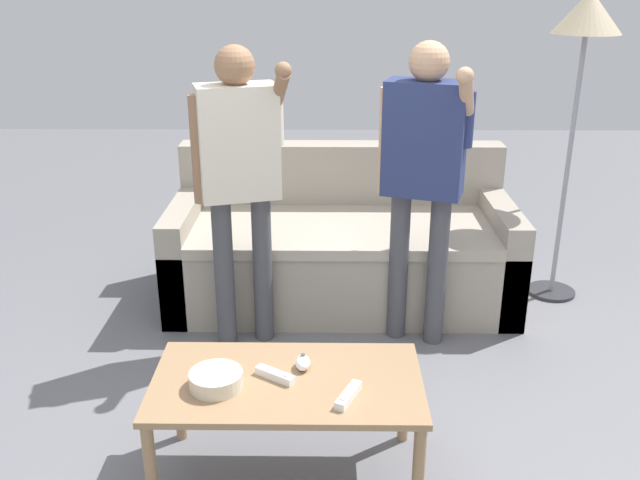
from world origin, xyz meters
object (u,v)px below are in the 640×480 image
Objects in this scene: game_remote_wand_near at (348,395)px; game_remote_wand_far at (275,375)px; floor_lamp at (586,34)px; player_right at (424,162)px; player_left at (239,165)px; couch at (342,248)px; game_remote_nunchuk at (303,363)px; coffee_table at (287,392)px; snack_bowl at (216,380)px.

game_remote_wand_far is (-0.27, 0.13, 0.00)m from game_remote_wand_near.
player_right is at bearing -148.10° from floor_lamp.
game_remote_wand_near is at bearing -66.96° from player_left.
couch is 1.58m from game_remote_nunchuk.
snack_bowl is (-0.25, -0.05, 0.08)m from coffee_table.
floor_lamp is 11.35× the size of game_remote_wand_far.
coffee_table is 0.65× the size of player_right.
player_left reaches higher than snack_bowl.
player_right is at bearing 59.03° from game_remote_wand_far.
game_remote_wand_near is at bearing -25.57° from game_remote_wand_far.
coffee_table is 0.08m from game_remote_wand_far.
floor_lamp is 1.97m from player_left.
player_right is at bearing 53.11° from snack_bowl.
game_remote_nunchuk is 1.15m from player_left.
game_remote_nunchuk is at bearing -71.08° from player_left.
game_remote_nunchuk is 0.12m from game_remote_wand_far.
couch is at bearing 80.48° from game_remote_wand_far.
player_left is at bearing -161.63° from floor_lamp.
floor_lamp reaches higher than game_remote_wand_far.
snack_bowl is 1.52m from player_right.
floor_lamp is 1.19m from player_right.
player_right is 10.03× the size of game_remote_wand_far.
snack_bowl is at bearing -126.89° from player_right.
coffee_table is 0.27m from snack_bowl.
game_remote_wand_far is at bearing -99.52° from couch.
floor_lamp reaches higher than couch.
snack_bowl is 0.13× the size of player_left.
snack_bowl reaches higher than game_remote_wand_near.
game_remote_wand_far is at bearing 154.43° from game_remote_wand_near.
coffee_table is at bearing -75.13° from player_left.
game_remote_nunchuk reaches higher than game_remote_wand_near.
game_remote_nunchuk is at bearing 35.81° from game_remote_wand_far.
player_right is (0.56, 1.02, 0.50)m from game_remote_nunchuk.
floor_lamp is at bearing 0.88° from couch.
player_left reaches higher than coffee_table.
game_remote_wand_far is (-0.04, 0.01, 0.07)m from coffee_table.
snack_bowl reaches higher than game_remote_wand_far.
couch is at bearing 125.22° from player_right.
coffee_table is at bearing -132.34° from floor_lamp.
couch is at bearing 83.64° from game_remote_nunchuk.
player_right is 1.38m from game_remote_wand_near.
coffee_table is 5.14× the size of snack_bowl.
coffee_table is at bearing -97.97° from couch.
floor_lamp reaches higher than snack_bowl.
snack_bowl is 0.48m from game_remote_wand_near.
floor_lamp is at bearing 47.66° from coffee_table.
game_remote_wand_far is (0.24, -1.06, -0.50)m from player_left.
coffee_table is 0.12m from game_remote_nunchuk.
game_remote_nunchuk is 0.26m from game_remote_wand_near.
floor_lamp reaches higher than game_remote_nunchuk.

